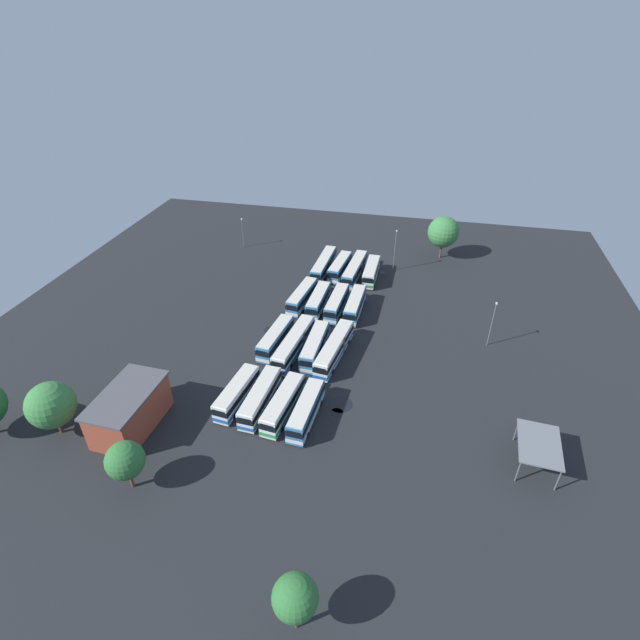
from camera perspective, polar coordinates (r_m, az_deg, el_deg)
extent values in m
plane|color=black|center=(90.69, -0.40, -1.15)|extent=(123.46, 123.46, 0.00)
cube|color=teal|center=(109.90, 0.45, 6.55)|extent=(14.35, 3.15, 3.11)
cube|color=beige|center=(109.18, 0.45, 7.31)|extent=(13.77, 2.93, 0.14)
cube|color=black|center=(109.67, 0.45, 6.78)|extent=(14.42, 3.19, 0.99)
cube|color=silver|center=(110.29, 0.45, 6.15)|extent=(14.42, 3.19, 0.62)
cube|color=black|center=(103.50, -0.56, 5.13)|extent=(0.15, 2.07, 1.14)
cube|color=#47474C|center=(111.25, 0.66, 6.90)|extent=(1.01, 2.61, 2.98)
cylinder|color=black|center=(106.47, 0.44, 4.79)|extent=(1.01, 0.34, 1.00)
cylinder|color=black|center=(107.01, -0.76, 4.95)|extent=(1.01, 0.34, 1.00)
cylinder|color=black|center=(114.08, 1.59, 6.83)|extent=(1.01, 0.34, 1.00)
cylinder|color=black|center=(114.59, 0.45, 6.97)|extent=(1.01, 0.34, 1.00)
cube|color=teal|center=(109.01, 2.37, 6.29)|extent=(11.06, 3.69, 3.11)
cube|color=beige|center=(108.28, 2.39, 7.05)|extent=(10.60, 3.44, 0.14)
cube|color=black|center=(108.79, 2.38, 6.52)|extent=(11.11, 3.74, 0.99)
cube|color=silver|center=(109.41, 2.36, 5.88)|extent=(11.11, 3.74, 0.62)
cube|color=black|center=(104.12, 1.50, 5.30)|extent=(0.29, 2.07, 1.14)
cylinder|color=black|center=(106.49, 2.43, 4.77)|extent=(1.03, 0.41, 1.00)
cylinder|color=black|center=(107.08, 1.23, 4.96)|extent=(1.03, 0.41, 1.00)
cylinder|color=black|center=(112.23, 3.43, 6.31)|extent=(1.03, 0.41, 1.00)
cylinder|color=black|center=(112.79, 2.29, 6.49)|extent=(1.03, 0.41, 1.00)
cube|color=teal|center=(108.08, 4.14, 5.97)|extent=(14.41, 3.71, 3.11)
cube|color=beige|center=(107.35, 4.17, 6.74)|extent=(13.83, 3.46, 0.14)
cube|color=black|center=(107.85, 4.15, 6.21)|extent=(14.49, 3.76, 0.99)
cube|color=silver|center=(108.48, 4.12, 5.56)|extent=(14.49, 3.76, 0.62)
cube|color=black|center=(101.66, 3.17, 4.52)|extent=(0.23, 2.07, 1.14)
cube|color=#47474C|center=(109.44, 4.34, 6.33)|extent=(1.11, 2.64, 2.98)
cylinder|color=black|center=(104.69, 4.14, 4.17)|extent=(1.02, 0.38, 1.00)
cylinder|color=black|center=(105.16, 2.91, 4.36)|extent=(1.02, 0.38, 1.00)
cylinder|color=black|center=(112.32, 5.23, 6.25)|extent=(1.02, 0.38, 1.00)
cylinder|color=black|center=(112.76, 4.08, 6.42)|extent=(1.02, 0.38, 1.00)
cube|color=silver|center=(107.56, 6.09, 5.72)|extent=(10.78, 2.65, 3.11)
cube|color=beige|center=(106.82, 6.14, 6.49)|extent=(10.34, 2.44, 0.14)
cube|color=black|center=(107.33, 6.11, 5.96)|extent=(10.83, 2.68, 0.99)
cube|color=#2D8C4C|center=(107.96, 6.07, 5.31)|extent=(10.83, 2.68, 0.62)
cube|color=black|center=(102.55, 5.69, 4.67)|extent=(0.08, 2.07, 1.14)
cylinder|color=black|center=(105.16, 6.42, 4.18)|extent=(1.00, 0.31, 1.00)
cylinder|color=black|center=(105.40, 5.17, 4.33)|extent=(1.00, 0.31, 1.00)
cylinder|color=black|center=(111.02, 6.89, 5.80)|extent=(1.00, 0.31, 1.00)
cylinder|color=black|center=(111.24, 5.70, 5.94)|extent=(1.00, 0.31, 1.00)
cube|color=teal|center=(97.49, -2.13, 2.79)|extent=(11.62, 3.93, 3.11)
cube|color=beige|center=(96.67, -2.15, 3.62)|extent=(11.14, 3.67, 0.14)
cube|color=black|center=(97.24, -2.14, 3.05)|extent=(11.68, 3.97, 0.99)
cube|color=silver|center=(97.93, -2.12, 2.35)|extent=(11.68, 3.97, 0.62)
cube|color=black|center=(92.68, -3.43, 1.43)|extent=(0.32, 2.06, 1.14)
cylinder|color=black|center=(95.02, -2.24, 0.95)|extent=(1.03, 0.42, 1.00)
cylinder|color=black|center=(95.80, -3.54, 1.20)|extent=(1.03, 0.42, 1.00)
cylinder|color=black|center=(100.64, -0.76, 2.98)|extent=(1.03, 0.42, 1.00)
cylinder|color=black|center=(101.37, -1.99, 3.20)|extent=(1.03, 0.42, 1.00)
cube|color=teal|center=(96.03, -0.20, 2.31)|extent=(10.84, 2.91, 3.11)
cube|color=beige|center=(95.20, -0.21, 3.14)|extent=(10.40, 2.69, 0.14)
cube|color=black|center=(95.77, -0.21, 2.56)|extent=(10.89, 2.95, 0.99)
cube|color=silver|center=(96.48, -0.20, 1.86)|extent=(10.89, 2.95, 0.62)
cube|color=black|center=(91.29, -1.07, 0.94)|extent=(0.13, 2.07, 1.14)
cylinder|color=black|center=(93.75, -0.04, 0.49)|extent=(1.01, 0.34, 1.00)
cylinder|color=black|center=(94.28, -1.41, 0.68)|extent=(1.01, 0.34, 1.00)
cylinder|color=black|center=(99.25, 0.94, 2.51)|extent=(1.01, 0.34, 1.00)
cylinder|color=black|center=(99.75, -0.36, 2.68)|extent=(1.01, 0.34, 1.00)
cube|color=teal|center=(95.29, 2.00, 2.02)|extent=(11.24, 3.11, 3.11)
cube|color=beige|center=(94.46, 2.02, 2.86)|extent=(10.78, 2.88, 0.14)
cube|color=black|center=(95.03, 2.01, 2.27)|extent=(11.30, 3.15, 0.99)
cube|color=silver|center=(95.74, 1.99, 1.57)|extent=(11.30, 3.15, 0.62)
cube|color=black|center=(90.38, 1.16, 0.58)|extent=(0.17, 2.07, 1.14)
cylinder|color=black|center=(92.94, 2.17, 0.14)|extent=(1.01, 0.35, 1.00)
cylinder|color=black|center=(93.41, 0.78, 0.35)|extent=(1.01, 0.35, 1.00)
cylinder|color=black|center=(98.65, 3.12, 2.25)|extent=(1.01, 0.35, 1.00)
cylinder|color=black|center=(99.09, 1.81, 2.44)|extent=(1.01, 0.35, 1.00)
cube|color=teal|center=(94.88, 4.16, 1.79)|extent=(11.27, 2.87, 3.11)
cube|color=beige|center=(94.05, 4.20, 2.64)|extent=(10.82, 2.65, 0.14)
cube|color=black|center=(94.63, 4.17, 2.05)|extent=(11.33, 2.91, 0.99)
cube|color=silver|center=(95.34, 4.14, 1.35)|extent=(11.33, 2.91, 0.62)
cube|color=black|center=(89.88, 3.50, 0.31)|extent=(0.12, 2.07, 1.14)
cylinder|color=black|center=(92.55, 4.43, -0.10)|extent=(1.01, 0.33, 1.00)
cylinder|color=black|center=(92.89, 3.02, 0.09)|extent=(1.01, 0.33, 1.00)
cylinder|color=black|center=(98.36, 5.17, 2.05)|extent=(1.01, 0.33, 1.00)
cylinder|color=black|center=(98.68, 3.85, 2.23)|extent=(1.01, 0.33, 1.00)
cube|color=teal|center=(85.54, -5.28, -2.17)|extent=(11.50, 3.82, 3.11)
cube|color=beige|center=(84.62, -5.34, -1.27)|extent=(11.03, 3.57, 0.14)
cube|color=black|center=(85.26, -5.30, -1.90)|extent=(11.56, 3.87, 0.99)
cube|color=silver|center=(86.05, -5.25, -2.64)|extent=(11.56, 3.87, 0.62)
cube|color=black|center=(81.11, -6.91, -4.00)|extent=(0.30, 2.06, 1.14)
cylinder|color=black|center=(83.40, -5.47, -4.39)|extent=(1.03, 0.41, 1.00)
cylinder|color=black|center=(84.24, -6.92, -4.06)|extent=(1.03, 0.41, 1.00)
cylinder|color=black|center=(88.52, -3.64, -1.79)|extent=(1.03, 0.41, 1.00)
cylinder|color=black|center=(89.32, -5.02, -1.51)|extent=(1.03, 0.41, 1.00)
cube|color=silver|center=(84.02, -3.10, -2.80)|extent=(14.45, 4.18, 3.11)
cube|color=beige|center=(83.07, -3.14, -1.90)|extent=(13.86, 3.91, 0.14)
cube|color=black|center=(83.73, -3.11, -2.53)|extent=(14.53, 4.22, 0.99)
cube|color=#1E56A8|center=(84.53, -3.09, -3.28)|extent=(14.53, 4.22, 0.62)
cube|color=black|center=(78.48, -5.07, -5.34)|extent=(0.30, 2.06, 1.14)
cube|color=#47474C|center=(85.19, -2.71, -2.22)|extent=(1.20, 2.66, 2.98)
cylinder|color=black|center=(81.25, -3.48, -5.46)|extent=(1.03, 0.41, 1.00)
cylinder|color=black|center=(82.01, -4.99, -5.11)|extent=(1.03, 0.41, 1.00)
cylinder|color=black|center=(87.78, -1.29, -2.06)|extent=(1.03, 0.41, 1.00)
cylinder|color=black|center=(88.49, -2.71, -1.77)|extent=(1.03, 0.41, 1.00)
cube|color=teal|center=(83.28, -0.63, -3.12)|extent=(11.72, 2.78, 3.11)
cube|color=beige|center=(82.33, -0.64, -2.21)|extent=(11.25, 2.57, 0.14)
cube|color=black|center=(82.98, -0.64, -2.84)|extent=(11.78, 2.82, 0.99)
cube|color=silver|center=(83.80, -0.63, -3.60)|extent=(11.78, 2.82, 0.62)
cube|color=black|center=(78.43, -1.70, -5.22)|extent=(0.11, 2.07, 1.14)
cylinder|color=black|center=(81.09, -0.47, -5.48)|extent=(1.01, 0.32, 1.00)
cylinder|color=black|center=(81.58, -2.06, -5.23)|extent=(1.01, 0.32, 1.00)
cylinder|color=black|center=(86.69, 0.71, -2.57)|extent=(1.01, 0.32, 1.00)
cylinder|color=black|center=(87.14, -0.78, -2.35)|extent=(1.01, 0.32, 1.00)
cube|color=silver|center=(82.70, 1.71, -3.43)|extent=(14.46, 4.44, 3.11)
cube|color=beige|center=(81.74, 1.72, -2.52)|extent=(13.87, 4.16, 0.14)
cube|color=black|center=(82.40, 1.71, -3.15)|extent=(14.54, 4.49, 0.99)
cube|color=#1E56A8|center=(83.22, 1.70, -3.91)|extent=(14.54, 4.49, 0.62)
cube|color=black|center=(77.02, -0.03, -6.05)|extent=(0.34, 2.06, 1.14)
cube|color=#47474C|center=(83.90, 2.05, -2.83)|extent=(1.24, 2.68, 2.98)
cylinder|color=black|center=(79.94, 1.44, -6.15)|extent=(1.03, 0.43, 1.00)
cylinder|color=black|center=(80.54, -0.13, -5.79)|extent=(1.03, 0.43, 1.00)
cylinder|color=black|center=(86.62, 3.37, -2.67)|extent=(1.03, 0.43, 1.00)
cylinder|color=black|center=(87.18, 1.92, -2.36)|extent=(1.03, 0.43, 1.00)
cube|color=silver|center=(74.99, -9.83, -8.54)|extent=(10.90, 3.81, 3.11)
cube|color=beige|center=(73.93, -9.94, -7.60)|extent=(10.45, 3.56, 0.14)
cube|color=black|center=(74.66, -9.86, -8.26)|extent=(10.96, 3.85, 0.99)
cube|color=#1E56A8|center=(75.56, -9.76, -9.03)|extent=(10.96, 3.85, 0.62)
cube|color=black|center=(71.31, -11.91, -10.83)|extent=(0.31, 2.06, 1.14)
cylinder|color=black|center=(73.39, -10.14, -11.15)|extent=(1.03, 0.42, 1.00)
cylinder|color=black|center=(74.34, -11.74, -10.67)|extent=(1.03, 0.42, 1.00)
cylinder|color=black|center=(77.55, -7.82, -7.99)|extent=(1.03, 0.42, 1.00)
cylinder|color=black|center=(78.46, -9.35, -7.58)|extent=(1.03, 0.42, 1.00)
cube|color=silver|center=(73.73, -7.09, -9.11)|extent=(11.73, 3.26, 3.11)
cube|color=beige|center=(72.66, -7.18, -8.17)|extent=(11.26, 3.03, 0.14)
cube|color=black|center=(73.40, -7.12, -8.82)|extent=(11.79, 3.30, 0.99)
cube|color=#1E56A8|center=(74.32, -7.04, -9.61)|extent=(11.79, 3.30, 0.62)
cube|color=black|center=(69.56, -8.97, -11.81)|extent=(0.19, 2.07, 1.14)
cylinder|color=black|center=(71.95, -7.25, -11.93)|extent=(1.02, 0.36, 1.00)
cylinder|color=black|center=(72.71, -8.97, -11.52)|extent=(1.02, 0.36, 1.00)
cylinder|color=black|center=(76.72, -5.19, -8.32)|extent=(1.02, 0.36, 1.00)
cylinder|color=black|center=(77.43, -6.81, -7.97)|extent=(1.02, 0.36, 1.00)
cube|color=silver|center=(72.34, -4.41, -9.92)|extent=(11.56, 3.84, 3.11)
cube|color=beige|center=(71.24, -4.47, -8.97)|extent=(11.09, 3.58, 0.14)
cube|color=black|center=(72.00, -4.43, -9.63)|extent=(11.62, 3.88, 0.99)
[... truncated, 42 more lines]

